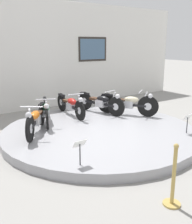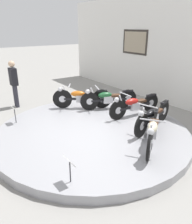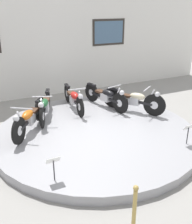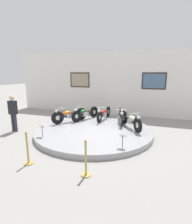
% 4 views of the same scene
% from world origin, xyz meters
% --- Properties ---
extents(ground_plane, '(60.00, 60.00, 0.00)m').
position_xyz_m(ground_plane, '(0.00, 0.00, 0.00)').
color(ground_plane, gray).
extents(display_platform, '(5.25, 5.25, 0.21)m').
position_xyz_m(display_platform, '(0.00, 0.00, 0.10)').
color(display_platform, '#99999E').
rests_on(display_platform, ground_plane).
extents(back_wall, '(14.00, 0.22, 4.06)m').
position_xyz_m(back_wall, '(0.00, 3.99, 2.03)').
color(back_wall, white).
rests_on(back_wall, ground_plane).
extents(motorcycle_orange, '(1.20, 1.67, 0.80)m').
position_xyz_m(motorcycle_orange, '(-1.57, 0.62, 0.60)').
color(motorcycle_orange, black).
rests_on(motorcycle_orange, display_platform).
extents(motorcycle_green, '(0.81, 1.85, 0.79)m').
position_xyz_m(motorcycle_green, '(-0.98, 1.32, 0.59)').
color(motorcycle_green, black).
rests_on(motorcycle_green, display_platform).
extents(motorcycle_red, '(0.54, 1.95, 0.78)m').
position_xyz_m(motorcycle_red, '(-0.00, 1.59, 0.58)').
color(motorcycle_red, black).
rests_on(motorcycle_red, display_platform).
extents(motorcycle_black, '(0.65, 1.93, 0.79)m').
position_xyz_m(motorcycle_black, '(0.98, 1.32, 0.59)').
color(motorcycle_black, black).
rests_on(motorcycle_black, display_platform).
extents(motorcycle_cream, '(1.20, 1.68, 0.81)m').
position_xyz_m(motorcycle_cream, '(1.57, 0.62, 0.61)').
color(motorcycle_cream, black).
rests_on(motorcycle_cream, display_platform).
extents(info_placard_front_left, '(0.26, 0.11, 0.51)m').
position_xyz_m(info_placard_front_left, '(-1.61, -1.60, 0.58)').
color(info_placard_front_left, '#333338').
rests_on(info_placard_front_left, display_platform).
extents(info_placard_front_centre, '(0.26, 0.11, 0.51)m').
position_xyz_m(info_placard_front_centre, '(1.61, -1.60, 0.58)').
color(info_placard_front_centre, '#333338').
rests_on(info_placard_front_centre, display_platform).
extents(stanchion_post_left_of_entry, '(0.28, 0.28, 1.02)m').
position_xyz_m(stanchion_post_left_of_entry, '(-0.94, -3.25, 0.34)').
color(stanchion_post_left_of_entry, tan).
rests_on(stanchion_post_left_of_entry, ground_plane).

